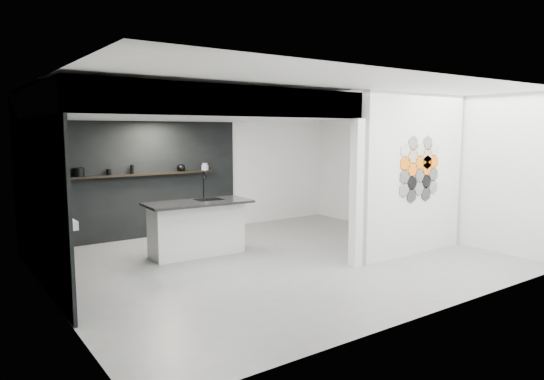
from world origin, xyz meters
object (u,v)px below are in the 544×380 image
(kitchen_island, at_px, (197,227))
(kettle, at_px, (181,168))
(bottle_dark, at_px, (132,169))
(partition_panel, at_px, (414,175))
(stockpot, at_px, (79,172))
(utensil_cup, at_px, (109,172))
(wall_basin, at_px, (59,224))
(glass_vase, at_px, (205,167))
(glass_bowl, at_px, (205,168))

(kitchen_island, height_order, kettle, kettle)
(kettle, xyz_separation_m, bottle_dark, (-1.04, 0.00, 0.01))
(partition_panel, xyz_separation_m, kettle, (-2.63, 3.87, -0.00))
(stockpot, height_order, utensil_cup, stockpot)
(wall_basin, bearing_deg, kitchen_island, 7.34)
(bottle_dark, height_order, utensil_cup, bottle_dark)
(stockpot, xyz_separation_m, bottle_dark, (1.00, 0.00, 0.01))
(wall_basin, height_order, utensil_cup, utensil_cup)
(partition_panel, distance_m, glass_vase, 4.39)
(partition_panel, xyz_separation_m, glass_vase, (-2.08, 3.87, -0.00))
(wall_basin, xyz_separation_m, glass_bowl, (3.39, 2.07, 0.52))
(kettle, relative_size, glass_vase, 1.17)
(kitchen_island, height_order, glass_vase, glass_vase)
(glass_vase, bearing_deg, bottle_dark, 180.00)
(glass_bowl, bearing_deg, kitchen_island, -121.66)
(kitchen_island, relative_size, bottle_dark, 10.35)
(kettle, bearing_deg, glass_vase, 2.37)
(partition_panel, relative_size, glass_bowl, 18.39)
(stockpot, xyz_separation_m, glass_vase, (2.59, 0.00, -0.01))
(wall_basin, distance_m, glass_bowl, 4.00)
(wall_basin, distance_m, utensil_cup, 2.52)
(partition_panel, relative_size, wall_basin, 4.67)
(kitchen_island, distance_m, bottle_dark, 2.06)
(partition_panel, relative_size, kitchen_island, 1.52)
(wall_basin, height_order, glass_bowl, glass_bowl)
(wall_basin, height_order, kitchen_island, kitchen_island)
(utensil_cup, bearing_deg, wall_basin, -123.11)
(kettle, xyz_separation_m, glass_vase, (0.55, 0.00, 0.00))
(glass_bowl, bearing_deg, bottle_dark, 180.00)
(kettle, bearing_deg, bottle_dark, -177.63)
(kitchen_island, xyz_separation_m, stockpot, (-1.50, 1.77, 0.91))
(glass_vase, relative_size, utensil_cup, 1.32)
(glass_vase, bearing_deg, wall_basin, -148.65)
(wall_basin, relative_size, kettle, 3.36)
(partition_panel, height_order, wall_basin, partition_panel)
(glass_vase, bearing_deg, partition_panel, -61.77)
(glass_bowl, bearing_deg, wall_basin, -148.65)
(utensil_cup, bearing_deg, glass_bowl, 0.00)
(stockpot, height_order, bottle_dark, bottle_dark)
(stockpot, relative_size, glass_vase, 1.31)
(glass_vase, bearing_deg, kettle, 180.00)
(stockpot, relative_size, utensil_cup, 1.73)
(kettle, bearing_deg, stockpot, -177.63)
(utensil_cup, bearing_deg, partition_panel, -43.18)
(wall_basin, relative_size, utensil_cup, 5.22)
(stockpot, distance_m, glass_vase, 2.59)
(wall_basin, bearing_deg, glass_bowl, 31.35)
(kettle, xyz_separation_m, glass_bowl, (0.55, 0.00, -0.02))
(kitchen_island, distance_m, utensil_cup, 2.20)
(glass_vase, bearing_deg, stockpot, 180.00)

